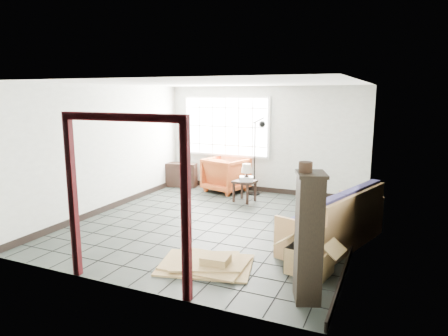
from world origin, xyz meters
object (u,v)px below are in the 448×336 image
at_px(futon_sofa, 337,225).
at_px(side_table, 245,184).
at_px(tall_shelf, 309,237).
at_px(armchair, 226,173).

relative_size(futon_sofa, side_table, 4.48).
relative_size(side_table, tall_shelf, 0.33).
bearing_deg(side_table, armchair, 136.92).
distance_m(side_table, tall_shelf, 4.44).
bearing_deg(armchair, side_table, 153.64).
distance_m(futon_sofa, armchair, 4.03).
bearing_deg(tall_shelf, side_table, 100.24).
distance_m(futon_sofa, side_table, 2.98).
xyz_separation_m(armchair, side_table, (0.76, -0.71, -0.07)).
bearing_deg(side_table, futon_sofa, -39.36).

